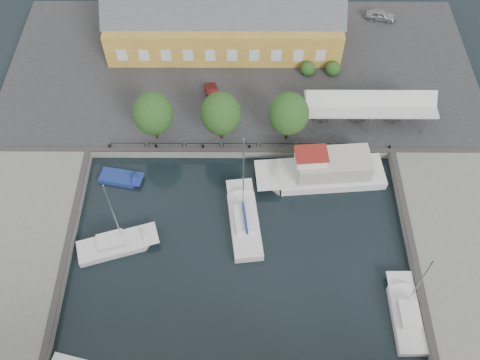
# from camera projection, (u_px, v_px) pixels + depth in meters

# --- Properties ---
(ground) EXTENTS (140.00, 140.00, 0.00)m
(ground) POSITION_uv_depth(u_px,v_px,m) (240.00, 239.00, 51.99)
(ground) COLOR black
(ground) RESTS_ON ground
(north_quay) EXTENTS (56.00, 26.00, 1.00)m
(north_quay) POSITION_uv_depth(u_px,v_px,m) (241.00, 71.00, 64.96)
(north_quay) COLOR #2D2D30
(north_quay) RESTS_ON ground
(west_quay) EXTENTS (12.00, 24.00, 1.00)m
(west_quay) POSITION_uv_depth(u_px,v_px,m) (7.00, 254.00, 50.47)
(west_quay) COLOR slate
(west_quay) RESTS_ON ground
(east_quay) EXTENTS (12.00, 24.00, 1.00)m
(east_quay) POSITION_uv_depth(u_px,v_px,m) (473.00, 256.00, 50.38)
(east_quay) COLOR slate
(east_quay) RESTS_ON ground
(quay_edge_fittings) EXTENTS (56.00, 24.72, 0.40)m
(quay_edge_fittings) POSITION_uv_depth(u_px,v_px,m) (240.00, 193.00, 53.89)
(quay_edge_fittings) COLOR #383533
(quay_edge_fittings) RESTS_ON north_quay
(warehouse) EXTENTS (28.56, 14.00, 9.55)m
(warehouse) POSITION_uv_depth(u_px,v_px,m) (219.00, 16.00, 64.89)
(warehouse) COLOR #B8872D
(warehouse) RESTS_ON north_quay
(tent_canopy) EXTENTS (14.00, 4.00, 2.83)m
(tent_canopy) POSITION_uv_depth(u_px,v_px,m) (370.00, 104.00, 57.40)
(tent_canopy) COLOR silver
(tent_canopy) RESTS_ON north_quay
(quay_trees) EXTENTS (18.20, 4.20, 6.30)m
(quay_trees) POSITION_uv_depth(u_px,v_px,m) (221.00, 114.00, 55.01)
(quay_trees) COLOR black
(quay_trees) RESTS_ON north_quay
(car_silver) EXTENTS (4.10, 2.41, 1.31)m
(car_silver) POSITION_uv_depth(u_px,v_px,m) (381.00, 15.00, 69.43)
(car_silver) COLOR #A1A3A8
(car_silver) RESTS_ON north_quay
(car_red) EXTENTS (2.24, 4.02, 1.26)m
(car_red) POSITION_uv_depth(u_px,v_px,m) (213.00, 96.00, 61.00)
(car_red) COLOR #5D1517
(car_red) RESTS_ON north_quay
(center_sailboat) EXTENTS (3.75, 9.39, 12.56)m
(center_sailboat) POSITION_uv_depth(u_px,v_px,m) (244.00, 222.00, 52.70)
(center_sailboat) COLOR white
(center_sailboat) RESTS_ON ground
(trawler) EXTENTS (13.87, 5.06, 5.00)m
(trawler) POSITION_uv_depth(u_px,v_px,m) (325.00, 171.00, 55.49)
(trawler) COLOR white
(trawler) RESTS_ON ground
(east_boat_c) EXTENTS (2.52, 7.77, 9.97)m
(east_boat_c) POSITION_uv_depth(u_px,v_px,m) (405.00, 315.00, 47.22)
(east_boat_c) COLOR white
(east_boat_c) RESTS_ON ground
(west_boat_c) EXTENTS (8.07, 4.64, 10.60)m
(west_boat_c) POSITION_uv_depth(u_px,v_px,m) (116.00, 245.00, 51.29)
(west_boat_c) COLOR white
(west_boat_c) RESTS_ON ground
(launch_nw) EXTENTS (4.84, 2.64, 0.88)m
(launch_nw) POSITION_uv_depth(u_px,v_px,m) (121.00, 178.00, 56.11)
(launch_nw) COLOR navy
(launch_nw) RESTS_ON ground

